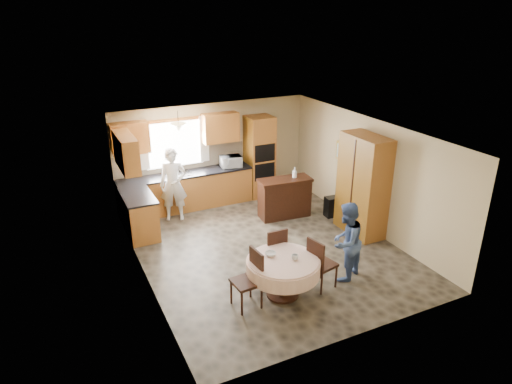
{
  "coord_description": "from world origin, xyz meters",
  "views": [
    {
      "loc": [
        -3.81,
        -7.42,
        4.7
      ],
      "look_at": [
        -0.1,
        0.3,
        1.18
      ],
      "focal_mm": 32.0,
      "sensor_mm": 36.0,
      "label": 1
    }
  ],
  "objects_px": {
    "sideboard": "(284,199)",
    "cupboard": "(363,185)",
    "oven_tower": "(259,157)",
    "chair_back": "(274,249)",
    "chair_left": "(251,276)",
    "person_sink": "(173,185)",
    "chair_right": "(319,261)",
    "dining_table": "(283,268)",
    "person_dining": "(346,242)"
  },
  "relations": [
    {
      "from": "sideboard",
      "to": "cupboard",
      "type": "distance_m",
      "value": 1.93
    },
    {
      "from": "oven_tower",
      "to": "chair_back",
      "type": "xyz_separation_m",
      "value": [
        -1.47,
        -3.63,
        -0.52
      ]
    },
    {
      "from": "chair_left",
      "to": "person_sink",
      "type": "distance_m",
      "value": 3.83
    },
    {
      "from": "chair_right",
      "to": "person_sink",
      "type": "height_order",
      "value": "person_sink"
    },
    {
      "from": "dining_table",
      "to": "chair_back",
      "type": "relative_size",
      "value": 1.3
    },
    {
      "from": "cupboard",
      "to": "dining_table",
      "type": "height_order",
      "value": "cupboard"
    },
    {
      "from": "chair_left",
      "to": "chair_back",
      "type": "distance_m",
      "value": 1.02
    },
    {
      "from": "person_sink",
      "to": "person_dining",
      "type": "distance_m",
      "value": 4.35
    },
    {
      "from": "oven_tower",
      "to": "person_dining",
      "type": "bearing_deg",
      "value": -94.68
    },
    {
      "from": "sideboard",
      "to": "chair_left",
      "type": "distance_m",
      "value": 3.58
    },
    {
      "from": "dining_table",
      "to": "chair_back",
      "type": "bearing_deg",
      "value": 74.76
    },
    {
      "from": "oven_tower",
      "to": "cupboard",
      "type": "height_order",
      "value": "cupboard"
    },
    {
      "from": "dining_table",
      "to": "person_sink",
      "type": "relative_size",
      "value": 0.73
    },
    {
      "from": "oven_tower",
      "to": "chair_left",
      "type": "distance_m",
      "value": 4.86
    },
    {
      "from": "chair_back",
      "to": "person_sink",
      "type": "bearing_deg",
      "value": -72.73
    },
    {
      "from": "chair_right",
      "to": "person_dining",
      "type": "xyz_separation_m",
      "value": [
        0.61,
        0.08,
        0.2
      ]
    },
    {
      "from": "dining_table",
      "to": "person_dining",
      "type": "xyz_separation_m",
      "value": [
        1.29,
        0.01,
        0.19
      ]
    },
    {
      "from": "oven_tower",
      "to": "person_sink",
      "type": "xyz_separation_m",
      "value": [
        -2.44,
        -0.46,
        -0.2
      ]
    },
    {
      "from": "cupboard",
      "to": "chair_back",
      "type": "bearing_deg",
      "value": -163.63
    },
    {
      "from": "cupboard",
      "to": "chair_left",
      "type": "distance_m",
      "value": 3.65
    },
    {
      "from": "chair_back",
      "to": "person_dining",
      "type": "bearing_deg",
      "value": 150.38
    },
    {
      "from": "oven_tower",
      "to": "sideboard",
      "type": "relative_size",
      "value": 1.7
    },
    {
      "from": "oven_tower",
      "to": "person_sink",
      "type": "bearing_deg",
      "value": -169.26
    },
    {
      "from": "sideboard",
      "to": "oven_tower",
      "type": "bearing_deg",
      "value": 93.19
    },
    {
      "from": "chair_right",
      "to": "person_dining",
      "type": "height_order",
      "value": "person_dining"
    },
    {
      "from": "chair_left",
      "to": "person_dining",
      "type": "distance_m",
      "value": 1.91
    },
    {
      "from": "cupboard",
      "to": "chair_right",
      "type": "relative_size",
      "value": 2.25
    },
    {
      "from": "oven_tower",
      "to": "chair_back",
      "type": "relative_size",
      "value": 2.18
    },
    {
      "from": "cupboard",
      "to": "chair_right",
      "type": "xyz_separation_m",
      "value": [
        -2.03,
        -1.47,
        -0.56
      ]
    },
    {
      "from": "sideboard",
      "to": "chair_left",
      "type": "bearing_deg",
      "value": -122.78
    },
    {
      "from": "oven_tower",
      "to": "dining_table",
      "type": "height_order",
      "value": "oven_tower"
    },
    {
      "from": "sideboard",
      "to": "dining_table",
      "type": "height_order",
      "value": "sideboard"
    },
    {
      "from": "chair_left",
      "to": "person_sink",
      "type": "xyz_separation_m",
      "value": [
        -0.18,
        3.82,
        0.31
      ]
    },
    {
      "from": "oven_tower",
      "to": "dining_table",
      "type": "xyz_separation_m",
      "value": [
        -1.64,
        -4.28,
        -0.5
      ]
    },
    {
      "from": "chair_left",
      "to": "person_sink",
      "type": "relative_size",
      "value": 0.58
    },
    {
      "from": "chair_left",
      "to": "sideboard",
      "type": "bearing_deg",
      "value": 137.28
    },
    {
      "from": "sideboard",
      "to": "chair_back",
      "type": "bearing_deg",
      "value": -117.85
    },
    {
      "from": "person_dining",
      "to": "chair_left",
      "type": "bearing_deg",
      "value": -27.51
    },
    {
      "from": "sideboard",
      "to": "person_sink",
      "type": "distance_m",
      "value": 2.62
    },
    {
      "from": "sideboard",
      "to": "cupboard",
      "type": "height_order",
      "value": "cupboard"
    },
    {
      "from": "oven_tower",
      "to": "sideboard",
      "type": "distance_m",
      "value": 1.58
    },
    {
      "from": "oven_tower",
      "to": "chair_left",
      "type": "height_order",
      "value": "oven_tower"
    },
    {
      "from": "chair_back",
      "to": "chair_right",
      "type": "distance_m",
      "value": 0.88
    },
    {
      "from": "dining_table",
      "to": "chair_left",
      "type": "height_order",
      "value": "chair_left"
    },
    {
      "from": "cupboard",
      "to": "chair_right",
      "type": "height_order",
      "value": "cupboard"
    },
    {
      "from": "cupboard",
      "to": "person_sink",
      "type": "bearing_deg",
      "value": 145.36
    },
    {
      "from": "oven_tower",
      "to": "dining_table",
      "type": "bearing_deg",
      "value": -111.01
    },
    {
      "from": "chair_left",
      "to": "chair_right",
      "type": "relative_size",
      "value": 1.03
    },
    {
      "from": "sideboard",
      "to": "person_sink",
      "type": "xyz_separation_m",
      "value": [
        -2.39,
        1.0,
        0.42
      ]
    },
    {
      "from": "sideboard",
      "to": "person_dining",
      "type": "relative_size",
      "value": 0.84
    }
  ]
}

